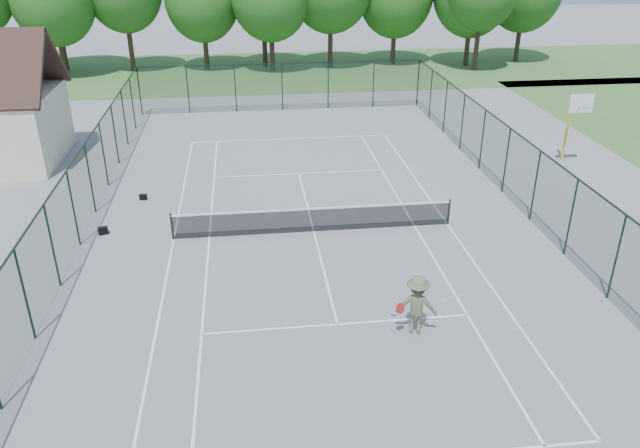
{
  "coord_description": "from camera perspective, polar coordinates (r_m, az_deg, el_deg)",
  "views": [
    {
      "loc": [
        -2.47,
        -22.05,
        11.11
      ],
      "look_at": [
        0.0,
        -2.0,
        1.3
      ],
      "focal_mm": 35.0,
      "sensor_mm": 36.0,
      "label": 1
    }
  ],
  "objects": [
    {
      "name": "sports_bag_b",
      "position": [
        28.73,
        -15.86,
        2.38
      ],
      "size": [
        0.33,
        0.22,
        0.24
      ],
      "primitive_type": "cube",
      "rotation": [
        0.0,
        0.0,
        -0.08
      ],
      "color": "black",
      "rests_on": "ground"
    },
    {
      "name": "grass_far",
      "position": [
        53.27,
        -4.34,
        13.81
      ],
      "size": [
        80.0,
        16.0,
        0.01
      ],
      "primitive_type": "cube",
      "color": "#497636",
      "rests_on": "ground"
    },
    {
      "name": "tennis_net",
      "position": [
        24.56,
        -0.57,
        0.5
      ],
      "size": [
        11.08,
        0.08,
        1.1
      ],
      "color": "black",
      "rests_on": "ground"
    },
    {
      "name": "ground",
      "position": [
        24.81,
        -0.57,
        -0.7
      ],
      "size": [
        140.0,
        140.0,
        0.0
      ],
      "primitive_type": "plane",
      "color": "gray",
      "rests_on": "ground"
    },
    {
      "name": "basketball_goal",
      "position": [
        33.68,
        22.3,
        9.3
      ],
      "size": [
        1.2,
        1.43,
        3.65
      ],
      "color": "gold",
      "rests_on": "ground"
    },
    {
      "name": "fence_enclosure",
      "position": [
        24.15,
        -0.58,
        2.61
      ],
      "size": [
        18.05,
        36.05,
        3.02
      ],
      "color": "#1A3523",
      "rests_on": "ground"
    },
    {
      "name": "court_lines",
      "position": [
        24.81,
        -0.57,
        -0.69
      ],
      "size": [
        11.05,
        23.85,
        0.01
      ],
      "color": "white",
      "rests_on": "ground"
    },
    {
      "name": "sports_bag_a",
      "position": [
        26.0,
        -19.22,
        -0.58
      ],
      "size": [
        0.42,
        0.33,
        0.3
      ],
      "primitive_type": "cube",
      "rotation": [
        0.0,
        0.0,
        0.34
      ],
      "color": "black",
      "rests_on": "ground"
    },
    {
      "name": "tennis_player",
      "position": [
        18.73,
        8.84,
        -7.32
      ],
      "size": [
        1.91,
        1.02,
        1.89
      ],
      "color": "#596043",
      "rests_on": "ground"
    }
  ]
}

